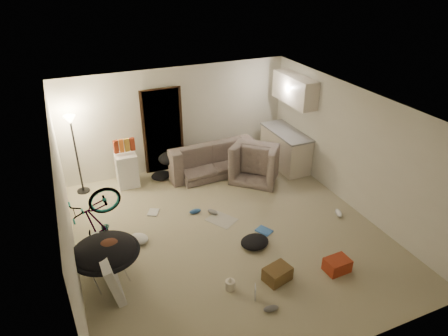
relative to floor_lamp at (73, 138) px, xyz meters
name	(u,v)px	position (x,y,z in m)	size (l,w,h in m)	color
floor	(228,232)	(2.40, -2.65, -1.32)	(5.50, 6.00, 0.02)	#B7AE8D
ceiling	(229,107)	(2.40, -2.65, 1.20)	(5.50, 6.00, 0.02)	white
wall_back	(178,119)	(2.40, 0.36, -0.06)	(5.50, 0.02, 2.50)	silver
wall_front	(332,289)	(2.40, -5.66, -0.06)	(5.50, 0.02, 2.50)	silver
wall_left	(65,209)	(-0.36, -2.65, -0.06)	(0.02, 6.00, 2.50)	silver
wall_right	(353,149)	(5.16, -2.65, -0.06)	(0.02, 6.00, 2.50)	silver
doorway	(163,131)	(2.00, 0.32, -0.29)	(0.85, 0.10, 2.04)	black
door_trim	(163,131)	(2.00, 0.29, -0.29)	(0.97, 0.04, 2.10)	black
floor_lamp	(73,138)	(0.00, 0.00, 0.00)	(0.28, 0.28, 1.81)	black
kitchen_counter	(285,149)	(4.83, -0.65, -0.87)	(0.60, 1.50, 0.88)	silver
counter_top	(286,132)	(4.83, -0.65, -0.41)	(0.64, 1.54, 0.04)	gray
kitchen_uppers	(294,89)	(4.96, -0.65, 0.64)	(0.38, 1.40, 0.65)	silver
sofa	(208,160)	(2.95, -0.20, -1.00)	(2.08, 0.81, 0.61)	#333932
armchair	(258,163)	(3.96, -0.89, -0.96)	(1.06, 0.93, 0.69)	#333932
bicycle	(102,241)	(0.10, -2.54, -0.91)	(0.53, 1.51, 0.80)	black
book_asset	(255,301)	(2.07, -4.43, -1.30)	(0.17, 0.23, 0.02)	#9A3017
mini_fridge	(127,170)	(1.00, -0.10, -0.91)	(0.46, 0.46, 0.78)	white
snack_box_0	(116,147)	(0.83, -0.10, -0.31)	(0.10, 0.07, 0.30)	#9A3017
snack_box_1	(121,146)	(0.95, -0.10, -0.31)	(0.10, 0.07, 0.30)	orange
snack_box_2	(127,145)	(1.07, -0.10, -0.31)	(0.10, 0.07, 0.30)	gold
snack_box_3	(132,144)	(1.19, -0.10, -0.31)	(0.10, 0.07, 0.30)	#9A3017
saucer_chair	(106,257)	(0.10, -3.05, -0.85)	(1.09, 1.09, 0.77)	silver
hoodie	(108,247)	(0.15, -3.08, -0.64)	(0.48, 0.40, 0.22)	#572D1E
sofa_drape	(170,158)	(2.00, -0.20, -0.77)	(0.56, 0.46, 0.28)	black
tv_box	(109,268)	(0.10, -3.20, -0.95)	(0.13, 1.08, 0.71)	silver
drink_case_a	(277,274)	(2.62, -4.15, -1.18)	(0.43, 0.31, 0.24)	brown
drink_case_b	(337,265)	(3.65, -4.36, -1.19)	(0.40, 0.30, 0.23)	#9A3017
juicer	(230,284)	(1.83, -4.03, -1.21)	(0.16, 0.16, 0.23)	white
newspaper	(222,220)	(2.44, -2.24, -1.30)	(0.42, 0.55, 0.01)	#AFADA2
book_blue	(264,231)	(3.04, -2.92, -1.29)	(0.21, 0.29, 0.03)	#3265B7
book_white	(153,212)	(1.23, -1.46, -1.29)	(0.21, 0.27, 0.02)	silver
shoe_0	(195,211)	(2.03, -1.81, -1.26)	(0.25, 0.10, 0.09)	#3265B7
shoe_1	(213,212)	(2.35, -1.97, -1.26)	(0.25, 0.10, 0.09)	slate
shoe_3	(271,308)	(2.21, -4.68, -1.26)	(0.24, 0.10, 0.09)	slate
shoe_4	(339,213)	(4.70, -3.03, -1.25)	(0.28, 0.12, 0.11)	white
clothes_lump_a	(255,242)	(2.68, -3.23, -1.22)	(0.53, 0.45, 0.17)	black
clothes_lump_b	(161,176)	(1.77, -0.10, -1.23)	(0.48, 0.41, 0.14)	black
clothes_lump_c	(138,239)	(0.74, -2.27, -1.25)	(0.39, 0.33, 0.12)	silver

